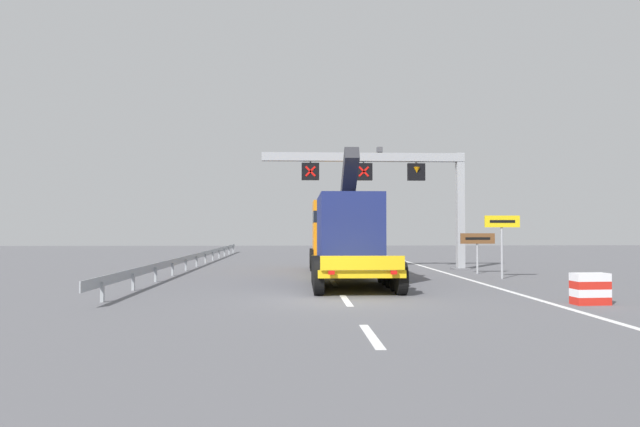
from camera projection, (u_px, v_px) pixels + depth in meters
name	position (u px, v px, depth m)	size (l,w,h in m)	color
ground	(334.00, 299.00, 17.21)	(112.00, 112.00, 0.00)	#5B5B60
lane_markings	(321.00, 265.00, 33.53)	(0.20, 47.25, 0.01)	silver
edge_line_right	(436.00, 270.00, 29.47)	(0.20, 63.00, 0.01)	silver
overhead_lane_gantry	(391.00, 176.00, 29.83)	(11.07, 0.90, 6.54)	#9EA0A5
heavy_haul_truck_yellow	(343.00, 233.00, 25.69)	(3.10, 14.08, 5.30)	yellow
exit_sign_yellow	(502.00, 231.00, 24.31)	(1.55, 0.15, 2.75)	#9EA0A5
tourist_info_sign_brown	(478.00, 243.00, 27.08)	(1.68, 0.15, 1.96)	#9EA0A5
crash_barrier_striped	(590.00, 289.00, 15.98)	(1.03, 0.57, 0.90)	red
guardrail_left	(200.00, 256.00, 33.78)	(0.13, 37.75, 0.76)	#999EA3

